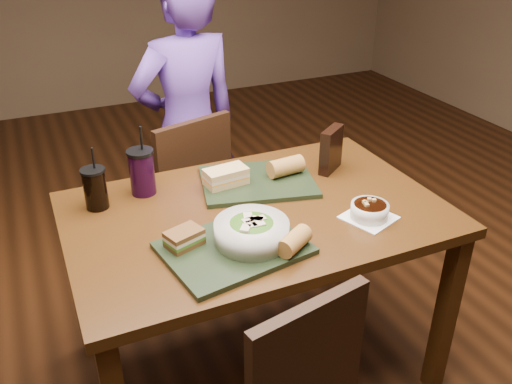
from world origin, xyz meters
TOP-DOWN VIEW (x-y plane):
  - ground at (0.00, 0.00)m, footprint 6.00×6.00m
  - dining_table at (0.00, 0.00)m, footprint 1.30×0.85m
  - chair_far at (-0.04, 0.67)m, footprint 0.47×0.48m
  - diner at (0.02, 0.84)m, footprint 0.59×0.43m
  - tray_near at (-0.17, -0.20)m, footprint 0.47×0.38m
  - tray_far at (0.09, 0.18)m, footprint 0.48×0.41m
  - salad_bowl at (-0.10, -0.20)m, footprint 0.23×0.23m
  - soup_bowl at (0.33, -0.21)m, footprint 0.20×0.20m
  - sandwich_near at (-0.30, -0.14)m, footprint 0.13×0.11m
  - sandwich_far at (-0.04, 0.19)m, footprint 0.17×0.10m
  - baguette_near at (-0.01, -0.30)m, footprint 0.13×0.11m
  - baguette_far at (0.20, 0.17)m, footprint 0.14×0.08m
  - cup_cola at (-0.50, 0.24)m, footprint 0.09×0.09m
  - cup_berry at (-0.33, 0.28)m, footprint 0.10×0.10m
  - chip_bag at (0.40, 0.17)m, footprint 0.13×0.11m

SIDE VIEW (x-z plane):
  - ground at x=0.00m, z-range 0.00..0.00m
  - chair_far at x=-0.04m, z-range 0.05..0.93m
  - dining_table at x=0.00m, z-range 0.28..1.03m
  - diner at x=0.02m, z-range 0.00..1.48m
  - tray_near at x=-0.17m, z-range 0.75..0.77m
  - tray_far at x=0.09m, z-range 0.75..0.77m
  - soup_bowl at x=0.33m, z-range 0.75..0.81m
  - sandwich_near at x=-0.30m, z-range 0.77..0.82m
  - baguette_near at x=-0.01m, z-range 0.77..0.83m
  - sandwich_far at x=-0.04m, z-range 0.77..0.83m
  - baguette_far at x=0.20m, z-range 0.77..0.84m
  - salad_bowl at x=-0.10m, z-range 0.77..0.85m
  - cup_cola at x=-0.50m, z-range 0.71..0.94m
  - cup_berry at x=-0.33m, z-range 0.70..0.97m
  - chip_bag at x=0.40m, z-range 0.75..0.93m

